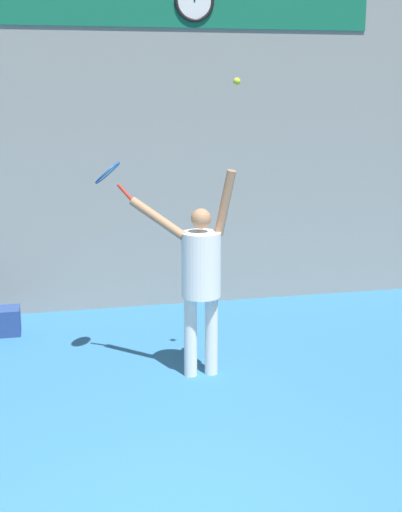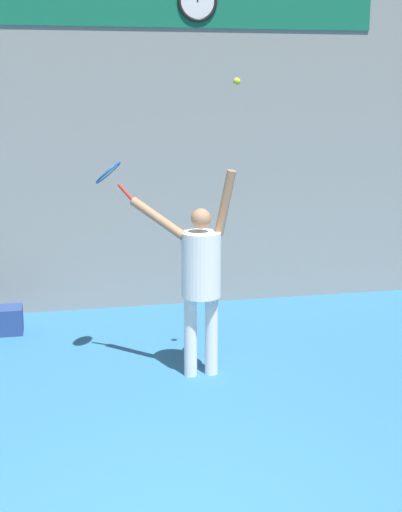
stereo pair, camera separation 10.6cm
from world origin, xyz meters
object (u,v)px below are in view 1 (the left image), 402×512
object	(u,v)px
tennis_player	(200,272)
tennis_ball	(237,81)
tennis_racket	(109,174)
scoreboard_clock	(194,1)

from	to	relation	value
tennis_player	tennis_ball	bearing A→B (deg)	-14.86
tennis_racket	tennis_ball	distance (m)	1.54
tennis_player	tennis_racket	world-z (taller)	tennis_racket
tennis_racket	scoreboard_clock	bearing A→B (deg)	56.76
tennis_racket	tennis_ball	world-z (taller)	tennis_ball
tennis_ball	scoreboard_clock	bearing A→B (deg)	86.89
tennis_player	tennis_racket	size ratio (longest dim) A/B	4.96
scoreboard_clock	tennis_player	xyz separation A→B (m)	(-0.46, -2.39, -2.80)
scoreboard_clock	tennis_ball	distance (m)	2.67
scoreboard_clock	tennis_racket	size ratio (longest dim) A/B	1.19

